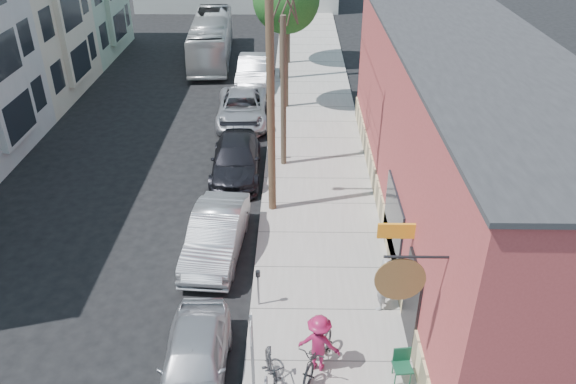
{
  "coord_description": "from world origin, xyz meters",
  "views": [
    {
      "loc": [
        3.3,
        -12.55,
        11.53
      ],
      "look_at": [
        3.06,
        4.53,
        1.5
      ],
      "focal_mm": 35.0,
      "sensor_mm": 36.0,
      "label": 1
    }
  ],
  "objects_px": {
    "parking_meter_far": "(271,143)",
    "car_3": "(242,108)",
    "car_0": "(194,360)",
    "bus": "(211,39)",
    "parked_bike_a": "(272,370)",
    "car_1": "(216,234)",
    "tree_bare": "(283,94)",
    "patio_chair_a": "(402,367)",
    "tree_leafy_mid": "(286,0)",
    "sign_post": "(252,352)",
    "patron_grey": "(383,284)",
    "parking_meter_near": "(258,282)",
    "car_2": "(236,159)",
    "utility_pole_near": "(269,75)",
    "cyclist": "(319,343)",
    "car_4": "(254,71)"
  },
  "relations": [
    {
      "from": "cyclist",
      "to": "patron_grey",
      "type": "bearing_deg",
      "value": -114.31
    },
    {
      "from": "cyclist",
      "to": "bus",
      "type": "height_order",
      "value": "bus"
    },
    {
      "from": "bus",
      "to": "car_4",
      "type": "bearing_deg",
      "value": -60.9
    },
    {
      "from": "tree_bare",
      "to": "patio_chair_a",
      "type": "relative_size",
      "value": 7.24
    },
    {
      "from": "car_4",
      "to": "parking_meter_far",
      "type": "bearing_deg",
      "value": -80.8
    },
    {
      "from": "tree_bare",
      "to": "patron_grey",
      "type": "distance_m",
      "value": 9.97
    },
    {
      "from": "patron_grey",
      "to": "parking_meter_near",
      "type": "bearing_deg",
      "value": -68.09
    },
    {
      "from": "cyclist",
      "to": "parked_bike_a",
      "type": "height_order",
      "value": "cyclist"
    },
    {
      "from": "patron_grey",
      "to": "car_1",
      "type": "relative_size",
      "value": 0.38
    },
    {
      "from": "utility_pole_near",
      "to": "car_2",
      "type": "height_order",
      "value": "utility_pole_near"
    },
    {
      "from": "tree_leafy_mid",
      "to": "bus",
      "type": "bearing_deg",
      "value": 120.49
    },
    {
      "from": "tree_bare",
      "to": "patio_chair_a",
      "type": "height_order",
      "value": "tree_bare"
    },
    {
      "from": "tree_leafy_mid",
      "to": "tree_bare",
      "type": "bearing_deg",
      "value": -90.0
    },
    {
      "from": "cyclist",
      "to": "car_3",
      "type": "distance_m",
      "value": 16.76
    },
    {
      "from": "utility_pole_near",
      "to": "car_1",
      "type": "bearing_deg",
      "value": -122.41
    },
    {
      "from": "parking_meter_near",
      "to": "car_2",
      "type": "relative_size",
      "value": 0.25
    },
    {
      "from": "parking_meter_near",
      "to": "car_4",
      "type": "relative_size",
      "value": 0.24
    },
    {
      "from": "parking_meter_near",
      "to": "parking_meter_far",
      "type": "relative_size",
      "value": 1.0
    },
    {
      "from": "sign_post",
      "to": "parked_bike_a",
      "type": "bearing_deg",
      "value": 52.53
    },
    {
      "from": "patron_grey",
      "to": "car_3",
      "type": "xyz_separation_m",
      "value": [
        -5.3,
        14.08,
        -0.29
      ]
    },
    {
      "from": "car_1",
      "to": "sign_post",
      "type": "bearing_deg",
      "value": -70.85
    },
    {
      "from": "parked_bike_a",
      "to": "car_3",
      "type": "distance_m",
      "value": 17.15
    },
    {
      "from": "sign_post",
      "to": "parking_meter_far",
      "type": "height_order",
      "value": "sign_post"
    },
    {
      "from": "sign_post",
      "to": "car_2",
      "type": "relative_size",
      "value": 0.57
    },
    {
      "from": "patron_grey",
      "to": "car_3",
      "type": "height_order",
      "value": "patron_grey"
    },
    {
      "from": "car_1",
      "to": "car_4",
      "type": "distance_m",
      "value": 17.0
    },
    {
      "from": "car_4",
      "to": "bus",
      "type": "height_order",
      "value": "bus"
    },
    {
      "from": "parking_meter_far",
      "to": "car_3",
      "type": "height_order",
      "value": "car_3"
    },
    {
      "from": "parking_meter_near",
      "to": "car_2",
      "type": "height_order",
      "value": "car_2"
    },
    {
      "from": "patron_grey",
      "to": "bus",
      "type": "xyz_separation_m",
      "value": [
        -8.22,
        24.66,
        0.39
      ]
    },
    {
      "from": "car_0",
      "to": "bus",
      "type": "xyz_separation_m",
      "value": [
        -3.15,
        27.34,
        0.71
      ]
    },
    {
      "from": "tree_bare",
      "to": "parking_meter_far",
      "type": "bearing_deg",
      "value": 148.42
    },
    {
      "from": "car_0",
      "to": "patron_grey",
      "type": "bearing_deg",
      "value": 26.45
    },
    {
      "from": "parking_meter_far",
      "to": "bus",
      "type": "relative_size",
      "value": 0.12
    },
    {
      "from": "parking_meter_far",
      "to": "car_3",
      "type": "distance_m",
      "value": 4.85
    },
    {
      "from": "car_2",
      "to": "utility_pole_near",
      "type": "bearing_deg",
      "value": -63.53
    },
    {
      "from": "tree_leafy_mid",
      "to": "car_4",
      "type": "distance_m",
      "value": 6.55
    },
    {
      "from": "utility_pole_near",
      "to": "patron_grey",
      "type": "relative_size",
      "value": 5.69
    },
    {
      "from": "patio_chair_a",
      "to": "patron_grey",
      "type": "distance_m",
      "value": 2.75
    },
    {
      "from": "utility_pole_near",
      "to": "parked_bike_a",
      "type": "xyz_separation_m",
      "value": [
        0.37,
        -8.42,
        -4.76
      ]
    },
    {
      "from": "parked_bike_a",
      "to": "car_1",
      "type": "height_order",
      "value": "car_1"
    },
    {
      "from": "car_1",
      "to": "bus",
      "type": "relative_size",
      "value": 0.46
    },
    {
      "from": "car_1",
      "to": "parked_bike_a",
      "type": "bearing_deg",
      "value": -65.75
    },
    {
      "from": "car_0",
      "to": "car_1",
      "type": "xyz_separation_m",
      "value": [
        -0.13,
        5.47,
        0.06
      ]
    },
    {
      "from": "sign_post",
      "to": "tree_bare",
      "type": "distance_m",
      "value": 12.76
    },
    {
      "from": "parked_bike_a",
      "to": "car_0",
      "type": "distance_m",
      "value": 1.98
    },
    {
      "from": "parking_meter_far",
      "to": "patio_chair_a",
      "type": "height_order",
      "value": "parking_meter_far"
    },
    {
      "from": "tree_leafy_mid",
      "to": "car_0",
      "type": "height_order",
      "value": "tree_leafy_mid"
    },
    {
      "from": "tree_bare",
      "to": "car_2",
      "type": "xyz_separation_m",
      "value": [
        -2.0,
        -0.76,
        -2.62
      ]
    },
    {
      "from": "parking_meter_near",
      "to": "car_2",
      "type": "xyz_separation_m",
      "value": [
        -1.45,
        8.38,
        -0.26
      ]
    }
  ]
}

